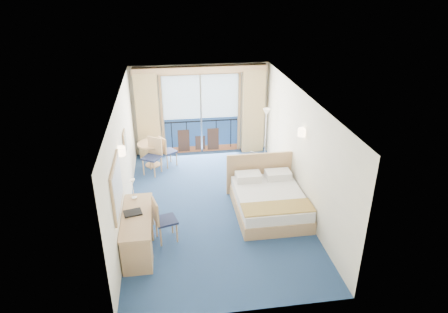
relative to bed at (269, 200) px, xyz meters
The scene contains 22 objects.
floor 1.30m from the bed, 162.94° to the left, with size 6.50×6.50×0.00m, color navy.
room_walls 1.95m from the bed, 162.94° to the left, with size 4.04×6.54×2.72m.
balcony_door 3.88m from the bed, 108.71° to the left, with size 2.36×0.03×2.52m.
curtain_left 4.52m from the bed, 128.71° to the left, with size 0.65×0.22×2.55m, color tan.
curtain_right 3.59m from the bed, 84.32° to the left, with size 0.65×0.22×2.55m, color tan.
pelmet 4.33m from the bed, 109.19° to the left, with size 3.80×0.25×0.18m, color tan.
mirror 3.60m from the bed, 160.44° to the right, with size 0.05×1.25×0.95m.
wall_print 3.53m from the bed, 165.52° to the left, with size 0.04×0.42×0.52m.
sconce_left 3.52m from the bed, behind, with size 0.18×0.18×0.18m, color beige.
sconce_right 1.73m from the bed, 16.78° to the left, with size 0.18×0.18×0.18m, color beige.
bed is the anchor object (origin of this frame).
nightstand 1.52m from the bed, 69.20° to the left, with size 0.47×0.45×0.61m, color tan.
phone 1.57m from the bed, 69.55° to the left, with size 0.17×0.13×0.07m, color silver.
armchair 1.62m from the bed, 90.08° to the left, with size 0.68×0.70×0.64m, color #495059.
floor_lamp 2.79m from the bed, 78.43° to the left, with size 0.23×0.23×1.64m.
desk 3.23m from the bed, 154.42° to the right, with size 0.58×1.68×0.79m.
desk_chair 2.57m from the bed, 162.70° to the right, with size 0.52×0.52×0.98m.
folder 3.15m from the bed, 163.67° to the right, with size 0.34×0.26×0.03m, color black.
desk_lamp 3.11m from the bed, behind, with size 0.12×0.12×0.44m.
round_table 3.92m from the bed, 133.58° to the left, with size 0.77×0.77×0.70m.
table_chair_a 3.58m from the bed, 130.14° to the left, with size 0.54×0.54×0.91m.
table_chair_b 3.58m from the bed, 137.93° to the left, with size 0.60×0.60×1.00m.
Camera 1 is at (-0.96, -8.03, 5.12)m, focal length 32.00 mm.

